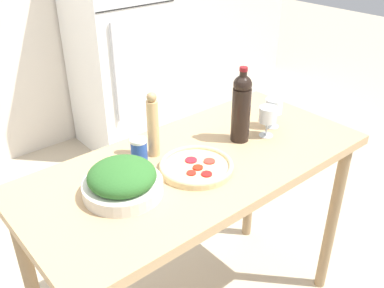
{
  "coord_description": "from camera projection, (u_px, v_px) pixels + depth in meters",
  "views": [
    {
      "loc": [
        -0.97,
        -1.11,
        1.85
      ],
      "look_at": [
        0.0,
        0.03,
        1.01
      ],
      "focal_mm": 40.0,
      "sensor_mm": 36.0,
      "label": 1
    }
  ],
  "objects": [
    {
      "name": "salad_bowl",
      "position": [
        123.0,
        181.0,
        1.51
      ],
      "size": [
        0.29,
        0.29,
        0.12
      ],
      "color": "silver",
      "rests_on": "prep_counter"
    },
    {
      "name": "refrigerator",
      "position": [
        119.0,
        47.0,
        3.43
      ],
      "size": [
        0.68,
        0.63,
        1.68
      ],
      "color": "white",
      "rests_on": "ground_plane"
    },
    {
      "name": "homemade_pizza",
      "position": [
        196.0,
        166.0,
        1.66
      ],
      "size": [
        0.29,
        0.29,
        0.03
      ],
      "color": "#DBC189",
      "rests_on": "prep_counter"
    },
    {
      "name": "wine_bottle",
      "position": [
        241.0,
        107.0,
        1.8
      ],
      "size": [
        0.08,
        0.08,
        0.33
      ],
      "color": "black",
      "rests_on": "prep_counter"
    },
    {
      "name": "wine_glass_near",
      "position": [
        268.0,
        116.0,
        1.86
      ],
      "size": [
        0.08,
        0.08,
        0.14
      ],
      "color": "silver",
      "rests_on": "prep_counter"
    },
    {
      "name": "prep_counter",
      "position": [
        197.0,
        185.0,
        1.79
      ],
      "size": [
        1.45,
        0.68,
        0.95
      ],
      "color": "tan",
      "rests_on": "ground_plane"
    },
    {
      "name": "pepper_mill",
      "position": [
        153.0,
        126.0,
        1.7
      ],
      "size": [
        0.05,
        0.05,
        0.28
      ],
      "color": "tan",
      "rests_on": "prep_counter"
    },
    {
      "name": "wine_glass_far",
      "position": [
        273.0,
        107.0,
        1.94
      ],
      "size": [
        0.08,
        0.08,
        0.14
      ],
      "color": "silver",
      "rests_on": "prep_counter"
    },
    {
      "name": "salt_canister",
      "position": [
        139.0,
        151.0,
        1.69
      ],
      "size": [
        0.07,
        0.07,
        0.1
      ],
      "color": "#284CA3",
      "rests_on": "prep_counter"
    }
  ]
}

